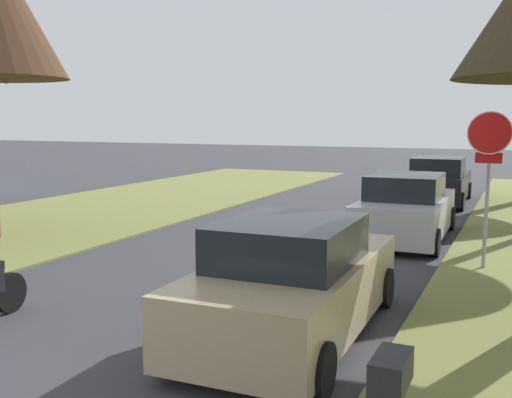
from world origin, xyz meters
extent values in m
cylinder|color=#9EA0A5|center=(4.38, 11.72, 1.17)|extent=(0.07, 0.37, 2.24)
cylinder|color=white|center=(4.38, 11.52, 2.60)|extent=(0.81, 0.15, 0.80)
cylinder|color=red|center=(4.38, 11.53, 2.60)|extent=(0.76, 0.16, 0.76)
cube|color=red|center=(4.38, 11.59, 2.13)|extent=(0.48, 0.07, 0.20)
cylinder|color=brown|center=(-6.16, 10.41, 4.31)|extent=(1.41, 0.85, 1.20)
cube|color=tan|center=(2.31, 6.86, 0.59)|extent=(1.90, 4.43, 0.85)
cube|color=black|center=(2.32, 6.64, 1.29)|extent=(1.64, 2.05, 0.56)
cylinder|color=black|center=(1.41, 8.49, 0.30)|extent=(0.21, 0.60, 0.60)
cylinder|color=black|center=(3.15, 8.53, 0.30)|extent=(0.21, 0.60, 0.60)
cylinder|color=black|center=(1.47, 5.19, 0.30)|extent=(0.21, 0.60, 0.60)
cylinder|color=black|center=(3.21, 5.23, 0.30)|extent=(0.21, 0.60, 0.60)
cube|color=#BCBCC1|center=(2.47, 13.95, 0.59)|extent=(1.90, 4.43, 0.85)
cube|color=black|center=(2.48, 13.73, 1.29)|extent=(1.64, 2.05, 0.56)
cylinder|color=black|center=(1.57, 15.58, 0.30)|extent=(0.21, 0.60, 0.60)
cylinder|color=black|center=(3.31, 15.61, 0.30)|extent=(0.21, 0.60, 0.60)
cylinder|color=black|center=(1.64, 12.28, 0.30)|extent=(0.21, 0.60, 0.60)
cylinder|color=black|center=(3.38, 12.31, 0.30)|extent=(0.21, 0.60, 0.60)
cube|color=black|center=(2.33, 20.72, 0.59)|extent=(1.90, 4.43, 0.85)
cube|color=black|center=(2.33, 20.50, 1.29)|extent=(1.64, 2.05, 0.56)
cylinder|color=black|center=(1.42, 22.35, 0.30)|extent=(0.21, 0.60, 0.60)
cylinder|color=black|center=(3.16, 22.38, 0.30)|extent=(0.21, 0.60, 0.60)
cylinder|color=black|center=(1.49, 19.05, 0.30)|extent=(0.21, 0.60, 0.60)
cylinder|color=black|center=(3.23, 19.08, 0.30)|extent=(0.21, 0.60, 0.60)
cylinder|color=black|center=(-1.84, 5.96, 0.30)|extent=(0.15, 0.61, 0.60)
cube|color=black|center=(4.29, 3.41, 1.21)|extent=(0.22, 0.44, 0.22)
camera|label=1|loc=(5.03, -0.37, 2.85)|focal=42.00mm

